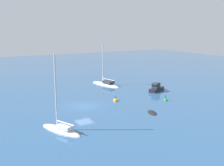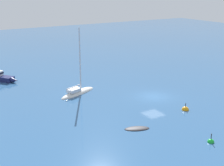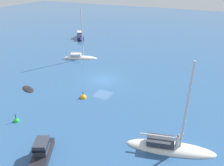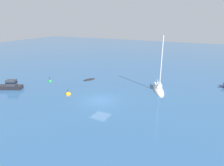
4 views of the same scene
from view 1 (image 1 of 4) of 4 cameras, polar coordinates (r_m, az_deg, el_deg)
The scene contains 7 objects.
ground_plane at distance 42.41m, azimuth -5.87°, elevation -4.81°, with size 160.00×160.00×0.00m, color #2D5684.
ketch at distance 32.93m, azimuth -10.50°, elevation -9.47°, with size 6.40×3.79×9.49m.
sailboat at distance 57.31m, azimuth -1.33°, elevation -0.26°, with size 8.14×3.68×9.01m.
tender at distance 39.39m, azimuth 8.32°, elevation -6.17°, with size 2.89×2.12×0.33m.
launch at distance 52.61m, azimuth 9.27°, elevation -0.99°, with size 2.99×4.78×1.64m.
channel_buoy at distance 46.24m, azimuth 11.06°, elevation -3.57°, with size 0.64×0.64×1.20m.
mooring_buoy at distance 45.08m, azimuth 0.77°, elevation -3.75°, with size 0.86×0.86×1.27m.
Camera 1 is at (-37.36, 16.14, 11.93)m, focal length 44.04 mm.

